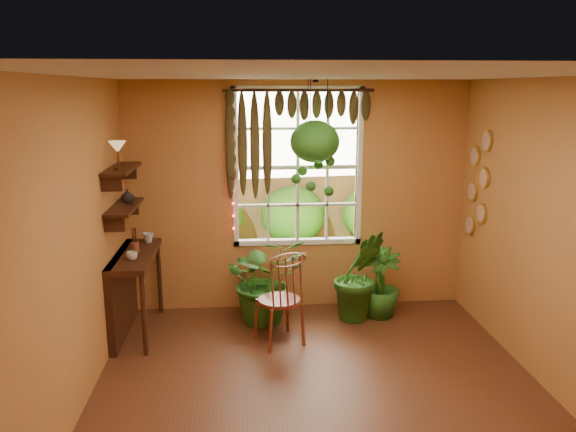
% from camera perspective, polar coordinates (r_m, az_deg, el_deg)
% --- Properties ---
extents(floor, '(4.50, 4.50, 0.00)m').
position_cam_1_polar(floor, '(4.99, 3.64, -18.62)').
color(floor, '#532C17').
rests_on(floor, ground).
extents(ceiling, '(4.50, 4.50, 0.00)m').
position_cam_1_polar(ceiling, '(4.26, 4.17, 14.11)').
color(ceiling, silver).
rests_on(ceiling, wall_back).
extents(wall_back, '(4.00, 0.00, 4.00)m').
position_cam_1_polar(wall_back, '(6.61, 1.00, 1.93)').
color(wall_back, '#B8753F').
rests_on(wall_back, floor).
extents(wall_left, '(0.00, 4.50, 4.50)m').
position_cam_1_polar(wall_left, '(4.59, -21.68, -3.93)').
color(wall_left, '#B8753F').
rests_on(wall_left, floor).
extents(wall_right, '(0.00, 4.50, 4.50)m').
position_cam_1_polar(wall_right, '(5.13, 26.61, -2.70)').
color(wall_right, '#B8753F').
rests_on(wall_right, floor).
extents(window, '(1.52, 0.10, 1.86)m').
position_cam_1_polar(window, '(6.58, 0.99, 4.97)').
color(window, white).
rests_on(window, wall_back).
extents(valance_vine, '(1.70, 0.12, 1.10)m').
position_cam_1_polar(valance_vine, '(6.40, 0.35, 9.94)').
color(valance_vine, '#331C0E').
rests_on(valance_vine, window).
extents(string_lights, '(0.03, 0.03, 1.54)m').
position_cam_1_polar(string_lights, '(6.45, -5.68, 5.20)').
color(string_lights, '#FF2633').
rests_on(string_lights, window).
extents(wall_plates, '(0.04, 0.32, 1.10)m').
position_cam_1_polar(wall_plates, '(6.63, 18.73, 3.04)').
color(wall_plates, '#F1E4C5').
rests_on(wall_plates, wall_right).
extents(counter_ledge, '(0.40, 1.20, 0.90)m').
position_cam_1_polar(counter_ledge, '(6.29, -16.12, -6.71)').
color(counter_ledge, '#331C0E').
rests_on(counter_ledge, floor).
extents(shelf_lower, '(0.25, 0.90, 0.04)m').
position_cam_1_polar(shelf_lower, '(6.06, -16.30, 0.87)').
color(shelf_lower, '#331C0E').
rests_on(shelf_lower, wall_left).
extents(shelf_upper, '(0.25, 0.90, 0.04)m').
position_cam_1_polar(shelf_upper, '(5.99, -16.54, 4.62)').
color(shelf_upper, '#331C0E').
rests_on(shelf_upper, wall_left).
extents(backyard, '(14.00, 10.00, 12.00)m').
position_cam_1_polar(backyard, '(11.19, -0.13, 6.11)').
color(backyard, '#225418').
rests_on(backyard, ground).
extents(windsor_chair, '(0.57, 0.58, 1.17)m').
position_cam_1_polar(windsor_chair, '(5.89, -0.77, -9.76)').
color(windsor_chair, maroon).
rests_on(windsor_chair, floor).
extents(potted_plant_left, '(1.07, 0.98, 1.01)m').
position_cam_1_polar(potted_plant_left, '(6.36, -2.33, -6.41)').
color(potted_plant_left, '#134A14').
rests_on(potted_plant_left, floor).
extents(potted_plant_mid, '(0.64, 0.55, 1.06)m').
position_cam_1_polar(potted_plant_mid, '(6.46, 7.25, -5.96)').
color(potted_plant_mid, '#134A14').
rests_on(potted_plant_mid, floor).
extents(potted_plant_right, '(0.57, 0.57, 0.81)m').
position_cam_1_polar(potted_plant_right, '(6.61, 9.34, -6.72)').
color(potted_plant_right, '#134A14').
rests_on(potted_plant_right, floor).
extents(hanging_basket, '(0.55, 0.55, 1.28)m').
position_cam_1_polar(hanging_basket, '(6.25, 2.73, 6.94)').
color(hanging_basket, black).
rests_on(hanging_basket, ceiling).
extents(cup_a, '(0.12, 0.12, 0.09)m').
position_cam_1_polar(cup_a, '(5.92, -15.57, -3.92)').
color(cup_a, silver).
rests_on(cup_a, counter_ledge).
extents(cup_b, '(0.14, 0.14, 0.11)m').
position_cam_1_polar(cup_b, '(6.52, -14.02, -2.17)').
color(cup_b, beige).
rests_on(cup_b, counter_ledge).
extents(brush_jar, '(0.09, 0.09, 0.34)m').
position_cam_1_polar(brush_jar, '(6.16, -15.33, -2.39)').
color(brush_jar, brown).
rests_on(brush_jar, counter_ledge).
extents(shelf_vase, '(0.14, 0.14, 0.14)m').
position_cam_1_polar(shelf_vase, '(6.20, -16.00, 2.01)').
color(shelf_vase, '#B2AD99').
rests_on(shelf_vase, shelf_lower).
extents(tiffany_lamp, '(0.17, 0.17, 0.28)m').
position_cam_1_polar(tiffany_lamp, '(5.76, -16.94, 6.56)').
color(tiffany_lamp, '#563418').
rests_on(tiffany_lamp, shelf_upper).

